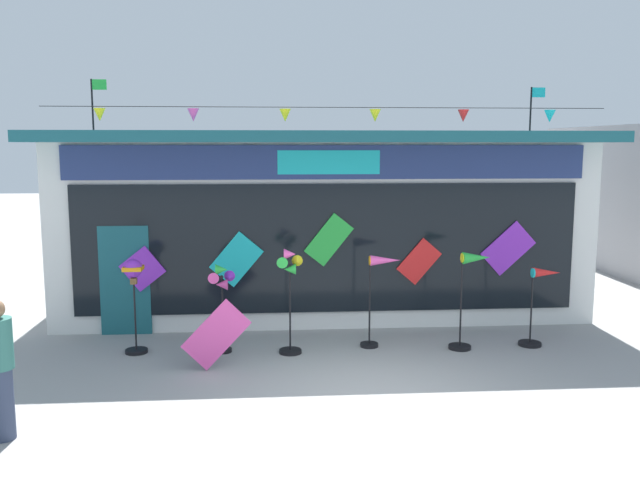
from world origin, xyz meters
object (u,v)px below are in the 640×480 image
(wind_spinner_far_right, at_px, (539,300))
(display_kite_on_ground, at_px, (216,334))
(kite_shop_building, at_px, (317,215))
(wind_spinner_center_left, at_px, (290,285))
(wind_spinner_right, at_px, (471,286))
(wind_spinner_far_left, at_px, (134,285))
(wind_spinner_left, at_px, (222,290))
(wind_spinner_center_right, at_px, (380,283))

(wind_spinner_far_right, height_order, display_kite_on_ground, wind_spinner_far_right)
(kite_shop_building, bearing_deg, wind_spinner_center_left, -99.89)
(wind_spinner_right, relative_size, display_kite_on_ground, 1.67)
(wind_spinner_far_right, distance_m, display_kite_on_ground, 5.50)
(wind_spinner_far_left, distance_m, display_kite_on_ground, 1.77)
(wind_spinner_far_right, bearing_deg, wind_spinner_left, -179.99)
(wind_spinner_center_right, xyz_separation_m, wind_spinner_far_right, (2.74, -0.15, -0.31))
(wind_spinner_left, bearing_deg, wind_spinner_far_left, 176.23)
(wind_spinner_left, distance_m, display_kite_on_ground, 0.96)
(wind_spinner_left, bearing_deg, wind_spinner_center_left, -7.18)
(wind_spinner_center_left, xyz_separation_m, wind_spinner_center_right, (1.54, 0.29, -0.05))
(wind_spinner_center_right, relative_size, wind_spinner_far_right, 1.16)
(wind_spinner_far_left, relative_size, wind_spinner_center_left, 0.90)
(kite_shop_building, xyz_separation_m, wind_spinner_left, (-1.87, -4.18, -0.79))
(kite_shop_building, relative_size, wind_spinner_center_right, 6.72)
(wind_spinner_left, relative_size, wind_spinner_center_right, 0.94)
(wind_spinner_center_right, xyz_separation_m, wind_spinner_right, (1.50, -0.24, -0.02))
(wind_spinner_far_left, xyz_separation_m, wind_spinner_left, (1.44, -0.10, -0.08))
(kite_shop_building, height_order, wind_spinner_center_right, kite_shop_building)
(wind_spinner_left, bearing_deg, wind_spinner_far_right, 0.01)
(wind_spinner_center_right, distance_m, wind_spinner_right, 1.51)
(wind_spinner_far_left, relative_size, wind_spinner_far_right, 1.16)
(kite_shop_building, xyz_separation_m, wind_spinner_center_left, (-0.75, -4.33, -0.70))
(kite_shop_building, bearing_deg, wind_spinner_left, -114.11)
(kite_shop_building, distance_m, wind_spinner_left, 4.65)
(wind_spinner_left, relative_size, wind_spinner_far_right, 1.10)
(wind_spinner_far_left, height_order, wind_spinner_right, wind_spinner_right)
(kite_shop_building, bearing_deg, wind_spinner_far_right, -49.89)
(wind_spinner_right, bearing_deg, wind_spinner_far_left, 178.07)
(display_kite_on_ground, bearing_deg, wind_spinner_left, 87.16)
(wind_spinner_center_left, relative_size, wind_spinner_far_right, 1.29)
(kite_shop_building, xyz_separation_m, wind_spinner_far_right, (3.52, -4.18, -1.05))
(kite_shop_building, relative_size, wind_spinner_far_right, 7.82)
(wind_spinner_far_left, distance_m, wind_spinner_center_right, 4.10)
(wind_spinner_right, xyz_separation_m, wind_spinner_far_right, (1.24, 0.09, -0.28))
(wind_spinner_right, relative_size, wind_spinner_far_right, 1.22)
(wind_spinner_far_left, relative_size, wind_spinner_right, 0.95)
(wind_spinner_far_right, xyz_separation_m, display_kite_on_ground, (-5.44, -0.80, -0.26))
(wind_spinner_far_left, distance_m, wind_spinner_left, 1.45)
(wind_spinner_left, height_order, display_kite_on_ground, wind_spinner_left)
(wind_spinner_far_left, relative_size, wind_spinner_left, 1.06)
(wind_spinner_far_left, bearing_deg, wind_spinner_far_right, -0.79)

